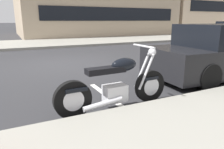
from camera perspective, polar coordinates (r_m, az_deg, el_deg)
The scene contains 4 objects.
ground_plane at distance 7.86m, azimuth -12.75°, elevation 2.77°, with size 260.00×260.00×0.00m, color #28282B.
sidewalk_far_curb at distance 20.05m, azimuth 17.48°, elevation 9.61°, with size 120.00×5.00×0.14m, color gray.
parking_stall_stripe at distance 4.29m, azimuth -0.08°, elevation -6.62°, with size 0.12×2.20×0.01m, color silver.
parked_motorcycle at distance 3.71m, azimuth 1.14°, elevation -3.13°, with size 2.17×0.62×1.11m.
Camera 1 is at (-1.76, -7.50, 1.55)m, focal length 33.84 mm.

